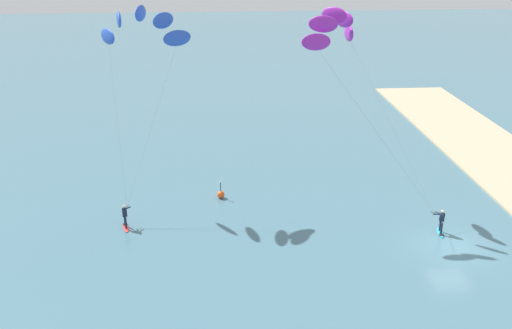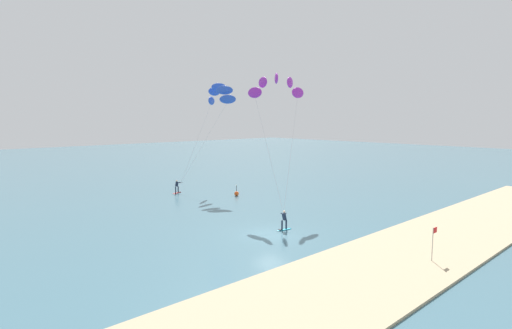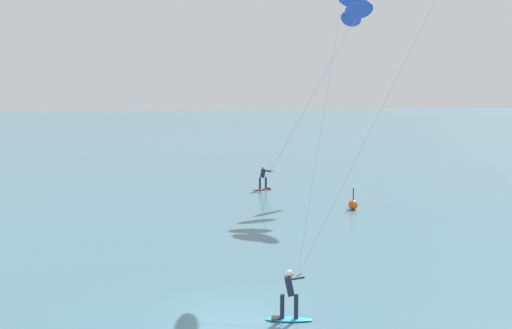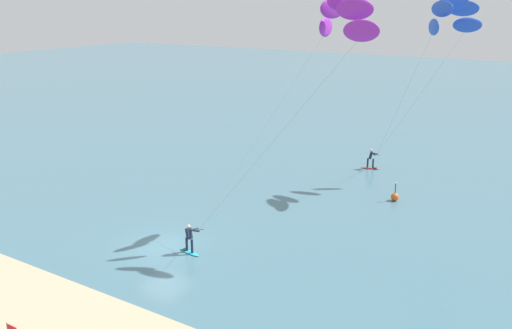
{
  "view_description": "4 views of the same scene",
  "coord_description": "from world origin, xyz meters",
  "views": [
    {
      "loc": [
        -32.77,
        15.09,
        18.64
      ],
      "look_at": [
        1.71,
        12.37,
        5.26
      ],
      "focal_mm": 42.47,
      "sensor_mm": 36.0,
      "label": 1
    },
    {
      "loc": [
        -22.42,
        -22.58,
        9.33
      ],
      "look_at": [
        5.39,
        7.57,
        4.66
      ],
      "focal_mm": 28.29,
      "sensor_mm": 36.0,
      "label": 2
    },
    {
      "loc": [
        -1.61,
        -16.11,
        7.6
      ],
      "look_at": [
        2.1,
        9.85,
        3.52
      ],
      "focal_mm": 38.8,
      "sensor_mm": 36.0,
      "label": 3
    },
    {
      "loc": [
        20.12,
        -21.76,
        13.41
      ],
      "look_at": [
        0.75,
        8.62,
        2.86
      ],
      "focal_mm": 39.2,
      "sensor_mm": 36.0,
      "label": 4
    }
  ],
  "objects": [
    {
      "name": "ground_plane",
      "position": [
        0.0,
        0.0,
        0.0
      ],
      "size": [
        240.0,
        240.0,
        0.0
      ],
      "primitive_type": "plane",
      "color": "#426B7A"
    },
    {
      "name": "kitesurfer_nearshore",
      "position": [
        7.24,
        6.49,
        12.23
      ],
      "size": [
        9.09,
        9.3,
        13.98
      ],
      "color": "#23ADD1",
      "rests_on": "ground"
    },
    {
      "name": "kitesurfer_mid_water",
      "position": [
        9.81,
        19.69,
        12.15
      ],
      "size": [
        8.16,
        6.6,
        13.93
      ],
      "color": "red",
      "rests_on": "ground"
    },
    {
      "name": "marker_buoy",
      "position": [
        8.53,
        14.47,
        0.3
      ],
      "size": [
        0.56,
        0.56,
        1.38
      ],
      "color": "#EA5119",
      "rests_on": "ground"
    }
  ]
}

